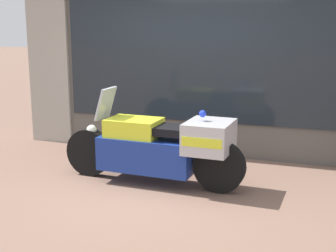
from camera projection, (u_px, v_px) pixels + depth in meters
The scene contains 4 objects.
ground_plane at pixel (150, 191), 5.89m from camera, with size 60.00×60.00×0.00m, color #7A5B4C.
shop_building at pixel (173, 30), 7.43m from camera, with size 5.90×0.55×3.90m.
window_display at pixel (213, 122), 7.56m from camera, with size 4.68×0.30×2.12m.
paramedic_motorcycle at pixel (161, 146), 6.02m from camera, with size 2.50×0.68×1.24m.
Camera 1 is at (2.04, -5.19, 2.06)m, focal length 50.00 mm.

